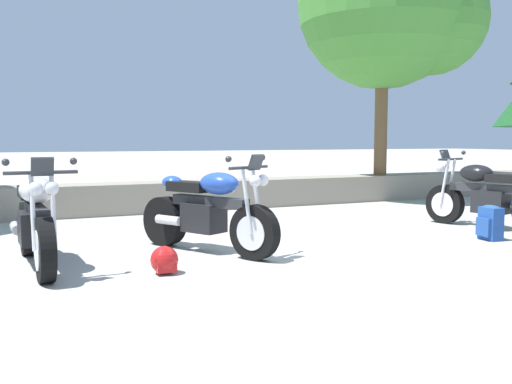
% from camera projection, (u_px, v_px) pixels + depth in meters
% --- Properties ---
extents(ground_plane, '(120.00, 120.00, 0.00)m').
position_uv_depth(ground_plane, '(350.00, 253.00, 6.70)').
color(ground_plane, '#A3A099').
extents(stone_wall, '(36.00, 0.80, 0.55)m').
position_uv_depth(stone_wall, '(210.00, 194.00, 11.01)').
color(stone_wall, gray).
rests_on(stone_wall, ground).
extents(motorcycle_silver_near_left, '(0.67, 2.06, 1.18)m').
position_uv_depth(motorcycle_silver_near_left, '(36.00, 222.00, 5.88)').
color(motorcycle_silver_near_left, black).
rests_on(motorcycle_silver_near_left, ground).
extents(motorcycle_blue_centre, '(1.15, 1.90, 1.18)m').
position_uv_depth(motorcycle_blue_centre, '(208.00, 212.00, 6.68)').
color(motorcycle_blue_centre, black).
rests_on(motorcycle_blue_centre, ground).
extents(motorcycle_black_far_right, '(0.86, 2.04, 1.18)m').
position_uv_depth(motorcycle_black_far_right, '(486.00, 196.00, 8.50)').
color(motorcycle_black_far_right, black).
rests_on(motorcycle_black_far_right, ground).
extents(rider_backpack, '(0.28, 0.32, 0.47)m').
position_uv_depth(rider_backpack, '(490.00, 222.00, 7.53)').
color(rider_backpack, navy).
rests_on(rider_backpack, ground).
extents(rider_helmet, '(0.28, 0.28, 0.28)m').
position_uv_depth(rider_helmet, '(165.00, 260.00, 5.63)').
color(rider_helmet, '#B21919').
rests_on(rider_helmet, ground).
extents(leafy_tree_mid_left, '(3.89, 3.70, 5.59)m').
position_uv_depth(leafy_tree_mid_left, '(393.00, 7.00, 12.20)').
color(leafy_tree_mid_left, brown).
rests_on(leafy_tree_mid_left, stone_wall).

